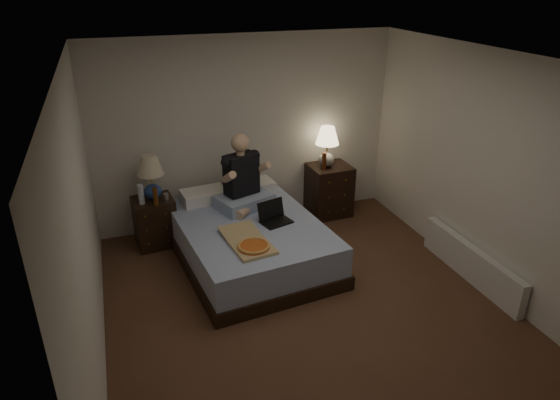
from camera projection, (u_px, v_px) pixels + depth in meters
name	position (u px, v px, depth m)	size (l,w,h in m)	color
floor	(308.00, 309.00, 5.15)	(4.00, 4.50, 0.00)	brown
ceiling	(316.00, 61.00, 4.10)	(4.00, 4.50, 0.00)	white
wall_back	(246.00, 132.00, 6.56)	(4.00, 2.50, 0.00)	silver
wall_front	(471.00, 362.00, 2.69)	(4.00, 2.50, 0.00)	silver
wall_left	(83.00, 233.00, 4.03)	(4.50, 2.50, 0.00)	silver
wall_right	(488.00, 173.00, 5.22)	(4.50, 2.50, 0.00)	silver
bed	(251.00, 242.00, 5.91)	(1.53, 2.04, 0.51)	#5F7FBF
nightstand_left	(155.00, 222.00, 6.25)	(0.48, 0.43, 0.63)	black
nightstand_right	(329.00, 190.00, 7.04)	(0.56, 0.50, 0.72)	black
lamp_left	(151.00, 178.00, 6.02)	(0.32, 0.32, 0.56)	#26448E
lamp_right	(327.00, 147.00, 6.78)	(0.32, 0.32, 0.56)	#989790
water_bottle	(141.00, 194.00, 5.95)	(0.07, 0.07, 0.25)	silver
soda_can	(166.00, 197.00, 6.05)	(0.07, 0.07, 0.10)	#A2A29D
beer_bottle_left	(156.00, 197.00, 5.91)	(0.06, 0.06, 0.23)	#522D0B
beer_bottle_right	(324.00, 161.00, 6.75)	(0.06, 0.06, 0.23)	#58250C
person	(243.00, 172.00, 6.00)	(0.66, 0.52, 0.93)	black
laptop	(276.00, 214.00, 5.75)	(0.34, 0.28, 0.24)	black
pizza_box	(254.00, 247.00, 5.21)	(0.40, 0.76, 0.08)	tan
radiator	(471.00, 263.00, 5.58)	(0.10, 1.60, 0.40)	silver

